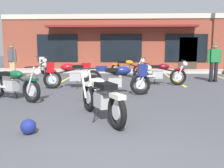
% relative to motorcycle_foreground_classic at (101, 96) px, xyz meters
% --- Properties ---
extents(ground_plane, '(80.00, 80.00, 0.00)m').
position_rel_motorcycle_foreground_classic_xyz_m(ground_plane, '(0.28, 1.75, -0.46)').
color(ground_plane, '#47474C').
extents(sidewalk_kerb, '(22.00, 1.80, 0.14)m').
position_rel_motorcycle_foreground_classic_xyz_m(sidewalk_kerb, '(0.28, 10.34, -0.39)').
color(sidewalk_kerb, '#A8A59E').
rests_on(sidewalk_kerb, ground_plane).
extents(brick_storefront_building, '(15.12, 6.70, 3.54)m').
position_rel_motorcycle_foreground_classic_xyz_m(brick_storefront_building, '(0.28, 13.87, 1.31)').
color(brick_storefront_building, brown).
rests_on(brick_storefront_building, ground_plane).
extents(painted_stall_lines, '(10.08, 4.80, 0.01)m').
position_rel_motorcycle_foreground_classic_xyz_m(painted_stall_lines, '(0.28, 6.74, -0.46)').
color(painted_stall_lines, '#DBCC4C').
rests_on(painted_stall_lines, ground_plane).
extents(motorcycle_foreground_classic, '(1.25, 1.93, 0.98)m').
position_rel_motorcycle_foreground_classic_xyz_m(motorcycle_foreground_classic, '(0.00, 0.00, 0.00)').
color(motorcycle_foreground_classic, black).
rests_on(motorcycle_foreground_classic, ground_plane).
extents(motorcycle_red_sportbike, '(2.08, 0.85, 0.98)m').
position_rel_motorcycle_foreground_classic_xyz_m(motorcycle_red_sportbike, '(-1.48, 3.93, 0.07)').
color(motorcycle_red_sportbike, black).
rests_on(motorcycle_red_sportbike, ground_plane).
extents(motorcycle_silver_naked, '(1.15, 1.97, 0.98)m').
position_rel_motorcycle_foreground_classic_xyz_m(motorcycle_silver_naked, '(-3.94, 8.58, 0.07)').
color(motorcycle_silver_naked, black).
rests_on(motorcycle_silver_naked, ground_plane).
extents(motorcycle_blue_standard, '(2.10, 0.78, 0.98)m').
position_rel_motorcycle_foreground_classic_xyz_m(motorcycle_blue_standard, '(0.38, 2.64, 0.07)').
color(motorcycle_blue_standard, black).
rests_on(motorcycle_blue_standard, ground_plane).
extents(motorcycle_green_cafe_racer, '(2.11, 0.66, 0.98)m').
position_rel_motorcycle_foreground_classic_xyz_m(motorcycle_green_cafe_racer, '(1.87, 4.86, 0.00)').
color(motorcycle_green_cafe_racer, black).
rests_on(motorcycle_green_cafe_racer, ground_plane).
extents(motorcycle_orange_scrambler, '(1.78, 1.50, 0.98)m').
position_rel_motorcycle_foreground_classic_xyz_m(motorcycle_orange_scrambler, '(0.63, 7.87, 0.00)').
color(motorcycle_orange_scrambler, black).
rests_on(motorcycle_orange_scrambler, ground_plane).
extents(motorcycle_cream_vintage, '(1.92, 1.26, 0.98)m').
position_rel_motorcycle_foreground_classic_xyz_m(motorcycle_cream_vintage, '(-2.58, 1.78, 0.00)').
color(motorcycle_cream_vintage, black).
rests_on(motorcycle_cream_vintage, ground_plane).
extents(person_in_black_shirt, '(0.55, 0.43, 1.68)m').
position_rel_motorcycle_foreground_classic_xyz_m(person_in_black_shirt, '(-4.73, 6.54, 0.49)').
color(person_in_black_shirt, black).
rests_on(person_in_black_shirt, ground_plane).
extents(person_in_shorts_foreground, '(0.61, 0.31, 1.68)m').
position_rel_motorcycle_foreground_classic_xyz_m(person_in_shorts_foreground, '(4.29, 5.93, 0.49)').
color(person_in_shorts_foreground, black).
rests_on(person_in_shorts_foreground, ground_plane).
extents(helmet_on_pavement, '(0.26, 0.26, 0.26)m').
position_rel_motorcycle_foreground_classic_xyz_m(helmet_on_pavement, '(-1.12, -0.97, -0.33)').
color(helmet_on_pavement, navy).
rests_on(helmet_on_pavement, ground_plane).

